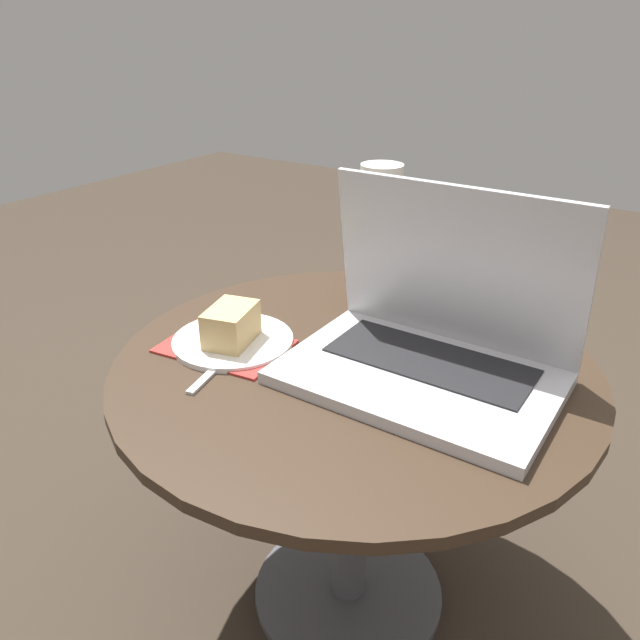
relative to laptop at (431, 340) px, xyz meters
name	(u,v)px	position (x,y,z in m)	size (l,w,h in m)	color
ground_plane	(348,593)	(-0.11, -0.03, -0.55)	(6.00, 6.00, 0.00)	#382D23
table	(353,419)	(-0.11, -0.03, -0.16)	(0.72, 0.72, 0.50)	#515156
napkin	(225,346)	(-0.30, -0.11, -0.05)	(0.20, 0.15, 0.00)	#B7332D
laptop	(431,340)	(0.00, 0.00, 0.00)	(0.38, 0.25, 0.26)	silver
beer_glass	(379,239)	(-0.17, 0.16, 0.07)	(0.07, 0.07, 0.25)	brown
snack_plate	(232,332)	(-0.29, -0.09, -0.03)	(0.19, 0.19, 0.07)	white
fork	(226,359)	(-0.27, -0.14, -0.05)	(0.06, 0.18, 0.00)	silver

